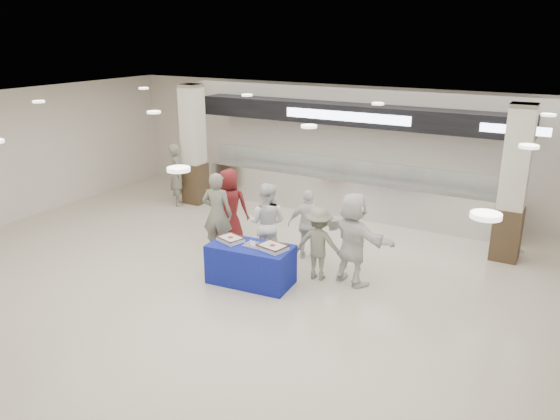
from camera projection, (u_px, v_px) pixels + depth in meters
The scene contains 15 objects.
ground at pixel (231, 296), 9.74m from camera, with size 14.00×14.00×0.00m, color beige.
serving_line at pixel (349, 169), 13.85m from camera, with size 8.70×0.85×2.80m.
column_left at pixel (194, 148), 14.60m from camera, with size 0.55×0.55×3.20m.
column_right at pixel (513, 188), 10.89m from camera, with size 0.55×0.55×3.20m.
display_table at pixel (251, 264), 10.16m from camera, with size 1.55×0.78×0.75m, color #152395.
sheet_cake_left at pixel (231, 239), 10.24m from camera, with size 0.54×0.48×0.10m.
sheet_cake_right at pixel (272, 247), 9.85m from camera, with size 0.56×0.48×0.10m.
cupcake_tray at pixel (254, 244), 10.02m from camera, with size 0.38×0.29×0.06m.
civilian_maroon at pixel (229, 207), 11.93m from camera, with size 0.83×0.54×1.70m, color maroon.
soldier_a at pixel (217, 214), 11.35m from camera, with size 0.65×0.42×1.77m, color slate.
chef_tall at pixel (267, 223), 10.97m from camera, with size 0.81×0.63×1.67m, color white.
chef_short at pixel (309, 224), 11.17m from camera, with size 0.86×0.36×1.47m, color white.
soldier_b at pixel (319, 244), 10.25m from camera, with size 0.91×0.53×1.41m, color slate.
civilian_white at pixel (353, 239), 10.01m from camera, with size 1.64×0.52×1.77m, color white.
soldier_bg at pixel (177, 175), 14.62m from camera, with size 0.61×0.40×1.68m, color slate.
Camera 1 is at (5.05, -7.22, 4.52)m, focal length 35.00 mm.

